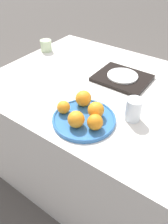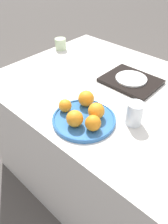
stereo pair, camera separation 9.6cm
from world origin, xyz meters
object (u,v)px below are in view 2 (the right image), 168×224
at_px(orange_1, 86,98).
at_px(serving_tray, 131,81).
at_px(orange_2, 96,111).
at_px(side_plate, 131,79).
at_px(orange_3, 93,123).
at_px(water_glass, 135,114).
at_px(orange_4, 65,106).
at_px(orange_0, 75,119).
at_px(cup_1, 61,44).
at_px(fruit_platter, 84,119).

height_order(orange_1, serving_tray, orange_1).
bearing_deg(orange_2, side_plate, 99.21).
bearing_deg(orange_1, side_plate, 84.36).
xyz_separation_m(orange_3, water_glass, (0.10, 0.16, 0.01)).
xyz_separation_m(orange_4, serving_tray, (0.08, 0.44, -0.03)).
relative_size(orange_4, serving_tray, 0.20).
bearing_deg(orange_4, orange_0, -21.33).
height_order(orange_3, side_plate, orange_3).
distance_m(orange_2, side_plate, 0.39).
bearing_deg(cup_1, orange_3, -33.71).
distance_m(fruit_platter, serving_tray, 0.42).
bearing_deg(cup_1, orange_1, -32.66).
bearing_deg(water_glass, serving_tray, 124.89).
height_order(orange_2, water_glass, water_glass).
distance_m(orange_3, water_glass, 0.19).
height_order(water_glass, cup_1, water_glass).
height_order(water_glass, serving_tray, water_glass).
distance_m(side_plate, cup_1, 0.63).
height_order(fruit_platter, orange_4, orange_4).
bearing_deg(serving_tray, cup_1, 176.14).
relative_size(serving_tray, cup_1, 3.79).
relative_size(fruit_platter, water_glass, 2.69).
xyz_separation_m(fruit_platter, orange_3, (0.07, -0.03, 0.04)).
distance_m(fruit_platter, side_plate, 0.42).
height_order(orange_1, side_plate, orange_1).
bearing_deg(orange_0, fruit_platter, 90.76).
relative_size(orange_2, cup_1, 0.94).
xyz_separation_m(orange_2, side_plate, (-0.06, 0.38, -0.03)).
distance_m(orange_4, water_glass, 0.32).
xyz_separation_m(orange_2, serving_tray, (-0.06, 0.38, -0.04)).
xyz_separation_m(fruit_platter, serving_tray, (-0.03, 0.42, 0.00)).
bearing_deg(serving_tray, fruit_platter, -86.45).
distance_m(orange_3, side_plate, 0.46).
bearing_deg(orange_1, orange_0, -66.43).
relative_size(orange_4, side_plate, 0.34).
bearing_deg(fruit_platter, cup_1, 144.84).
relative_size(side_plate, cup_1, 2.22).
height_order(orange_0, water_glass, water_glass).
relative_size(orange_2, orange_4, 1.23).
distance_m(orange_4, cup_1, 0.74).
height_order(orange_3, orange_4, orange_3).
xyz_separation_m(serving_tray, cup_1, (-0.63, 0.04, 0.03)).
bearing_deg(water_glass, orange_2, -145.09).
relative_size(orange_1, orange_4, 1.27).
relative_size(orange_3, cup_1, 0.86).
bearing_deg(orange_3, orange_2, 120.33).
bearing_deg(cup_1, serving_tray, -3.86).
distance_m(orange_2, orange_4, 0.15).
height_order(orange_0, orange_4, orange_0).
bearing_deg(orange_2, fruit_platter, -130.18).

